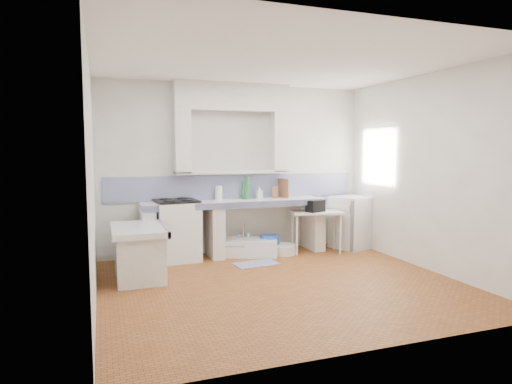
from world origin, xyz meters
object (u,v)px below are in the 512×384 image
object	(u,v)px
stove	(177,231)
sink	(247,248)
side_table	(316,232)
fridge	(352,222)

from	to	relation	value
stove	sink	world-z (taller)	stove
sink	stove	bearing A→B (deg)	-161.05
stove	side_table	world-z (taller)	stove
side_table	fridge	size ratio (longest dim) A/B	0.92
side_table	stove	bearing A→B (deg)	-172.85
stove	sink	bearing A→B (deg)	-7.03
stove	fridge	bearing A→B (deg)	-7.62
sink	side_table	xyz separation A→B (m)	(1.17, -0.19, 0.23)
side_table	fridge	xyz separation A→B (m)	(0.74, 0.09, 0.11)
sink	side_table	world-z (taller)	side_table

